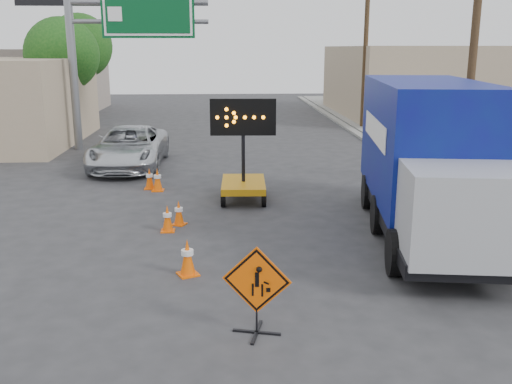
{
  "coord_description": "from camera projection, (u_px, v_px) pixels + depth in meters",
  "views": [
    {
      "loc": [
        0.09,
        -8.08,
        4.49
      ],
      "look_at": [
        0.72,
        2.87,
        1.71
      ],
      "focal_mm": 40.0,
      "sensor_mm": 36.0,
      "label": 1
    }
  ],
  "objects": [
    {
      "name": "curb_right",
      "position": [
        394.0,
        157.0,
        23.82
      ],
      "size": [
        0.4,
        60.0,
        0.12
      ],
      "primitive_type": "cube",
      "color": "gray",
      "rests_on": "ground"
    },
    {
      "name": "cone_b",
      "position": [
        167.0,
        218.0,
        14.29
      ],
      "size": [
        0.35,
        0.35,
        0.68
      ],
      "rotation": [
        0.0,
        0.0,
        0.02
      ],
      "color": "#F35805",
      "rests_on": "ground"
    },
    {
      "name": "tree_left_far",
      "position": [
        80.0,
        46.0,
        36.32
      ],
      "size": [
        4.1,
        4.1,
        6.66
      ],
      "color": "#44301D",
      "rests_on": "ground"
    },
    {
      "name": "tree_left_near",
      "position": [
        62.0,
        55.0,
        28.74
      ],
      "size": [
        3.71,
        3.71,
        6.03
      ],
      "color": "#44301D",
      "rests_on": "ground"
    },
    {
      "name": "storefront_left_far",
      "position": [
        10.0,
        81.0,
        40.45
      ],
      "size": [
        12.0,
        10.0,
        4.4
      ],
      "primitive_type": "cube",
      "color": "gray",
      "rests_on": "ground"
    },
    {
      "name": "sidewalk_right",
      "position": [
        448.0,
        156.0,
        23.94
      ],
      "size": [
        4.0,
        60.0,
        0.15
      ],
      "primitive_type": "cube",
      "color": "gray",
      "rests_on": "ground"
    },
    {
      "name": "arrow_board",
      "position": [
        243.0,
        178.0,
        17.17
      ],
      "size": [
        1.93,
        2.19,
        3.06
      ],
      "rotation": [
        0.0,
        0.0,
        -0.03
      ],
      "color": "#C4820A",
      "rests_on": "ground"
    },
    {
      "name": "utility_pole_far",
      "position": [
        366.0,
        44.0,
        31.44
      ],
      "size": [
        1.8,
        0.26,
        9.0
      ],
      "color": "#44301D",
      "rests_on": "ground"
    },
    {
      "name": "pickup_truck",
      "position": [
        129.0,
        147.0,
        21.93
      ],
      "size": [
        2.62,
        5.59,
        1.55
      ],
      "primitive_type": "imported",
      "rotation": [
        0.0,
        0.0,
        -0.01
      ],
      "color": "silver",
      "rests_on": "ground"
    },
    {
      "name": "utility_pole_near",
      "position": [
        474.0,
        41.0,
        17.89
      ],
      "size": [
        1.8,
        0.26,
        9.0
      ],
      "color": "#44301D",
      "rests_on": "ground"
    },
    {
      "name": "ground",
      "position": [
        221.0,
        343.0,
        8.92
      ],
      "size": [
        100.0,
        100.0,
        0.0
      ],
      "primitive_type": "plane",
      "color": "#2D2D30",
      "rests_on": "ground"
    },
    {
      "name": "building_right_far",
      "position": [
        416.0,
        82.0,
        38.11
      ],
      "size": [
        10.0,
        14.0,
        4.6
      ],
      "primitive_type": "cube",
      "color": "tan",
      "rests_on": "ground"
    },
    {
      "name": "construction_sign",
      "position": [
        257.0,
        288.0,
        9.04
      ],
      "size": [
        1.09,
        0.78,
        1.49
      ],
      "rotation": [
        0.0,
        0.0,
        -0.24
      ],
      "color": "black",
      "rests_on": "ground"
    },
    {
      "name": "cone_e",
      "position": [
        150.0,
        178.0,
        18.62
      ],
      "size": [
        0.36,
        0.36,
        0.7
      ],
      "rotation": [
        0.0,
        0.0,
        0.02
      ],
      "color": "#F35805",
      "rests_on": "ground"
    },
    {
      "name": "highway_gantry",
      "position": [
        118.0,
        34.0,
        24.8
      ],
      "size": [
        6.18,
        0.38,
        6.9
      ],
      "color": "slate",
      "rests_on": "ground"
    },
    {
      "name": "cone_c",
      "position": [
        179.0,
        213.0,
        14.83
      ],
      "size": [
        0.44,
        0.44,
        0.65
      ],
      "rotation": [
        0.0,
        0.0,
        -0.42
      ],
      "color": "#F35805",
      "rests_on": "ground"
    },
    {
      "name": "cone_d",
      "position": [
        158.0,
        180.0,
        18.35
      ],
      "size": [
        0.39,
        0.39,
        0.75
      ],
      "rotation": [
        0.0,
        0.0,
        -0.02
      ],
      "color": "#F35805",
      "rests_on": "ground"
    },
    {
      "name": "box_truck",
      "position": [
        427.0,
        168.0,
        13.7
      ],
      "size": [
        3.35,
        8.08,
        3.72
      ],
      "rotation": [
        0.0,
        0.0,
        -0.14
      ],
      "color": "black",
      "rests_on": "ground"
    },
    {
      "name": "cone_a",
      "position": [
        187.0,
        257.0,
        11.52
      ],
      "size": [
        0.51,
        0.51,
        0.77
      ],
      "rotation": [
        0.0,
        0.0,
        0.43
      ],
      "color": "#F35805",
      "rests_on": "ground"
    }
  ]
}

